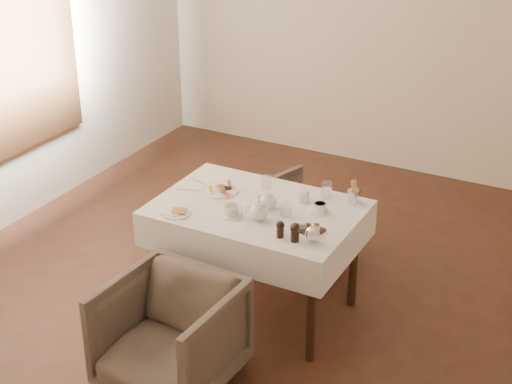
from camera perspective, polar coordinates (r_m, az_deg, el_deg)
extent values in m
plane|color=black|center=(5.45, 0.33, -7.38)|extent=(5.00, 5.00, 0.00)
plane|color=beige|center=(7.04, 10.11, 12.84)|extent=(4.50, 0.00, 4.50)
cube|color=black|center=(4.94, 0.07, -1.44)|extent=(1.20, 0.80, 0.04)
cube|color=silver|center=(4.98, 0.07, -2.28)|extent=(1.28, 0.88, 0.23)
cylinder|color=black|center=(5.61, -3.18, -2.22)|extent=(0.06, 0.06, 0.70)
cylinder|color=black|center=(5.20, 7.13, -4.82)|extent=(0.06, 0.06, 0.70)
cylinder|color=black|center=(5.12, -7.10, -5.35)|extent=(0.06, 0.06, 0.70)
cylinder|color=black|center=(4.66, 4.02, -8.61)|extent=(0.06, 0.06, 0.70)
imported|color=#4B4037|center=(4.53, -6.27, -10.31)|extent=(0.72, 0.74, 0.65)
imported|color=#4B4037|center=(5.79, 3.38, -2.04)|extent=(0.76, 0.77, 0.57)
cylinder|color=white|center=(5.14, -2.71, 0.15)|extent=(0.26, 0.26, 0.01)
ellipsoid|color=#B53E20|center=(5.17, -2.57, 0.48)|extent=(0.06, 0.06, 0.02)
cylinder|color=brown|center=(5.18, -2.01, 0.57)|extent=(0.07, 0.09, 0.02)
cylinder|color=black|center=(5.13, -2.04, 0.29)|extent=(0.05, 0.05, 0.01)
cube|color=#A02A25|center=(5.07, -2.29, -0.11)|extent=(0.09, 0.07, 0.01)
ellipsoid|color=#264C19|center=(5.11, -2.43, 0.15)|extent=(0.05, 0.04, 0.02)
cylinder|color=white|center=(4.86, -5.77, -1.53)|extent=(0.17, 0.17, 0.01)
cube|color=brown|center=(4.86, -5.62, -1.40)|extent=(0.11, 0.11, 0.01)
cube|color=silver|center=(4.86, -6.19, -1.50)|extent=(0.12, 0.10, 0.01)
cylinder|color=white|center=(4.98, 3.52, -0.27)|extent=(0.06, 0.06, 0.07)
cylinder|color=white|center=(4.82, -1.80, -1.69)|extent=(0.14, 0.14, 0.01)
cylinder|color=white|center=(4.80, -1.81, -1.32)|extent=(0.11, 0.11, 0.06)
cylinder|color=#997545|center=(4.79, -1.81, -1.02)|extent=(0.08, 0.08, 0.00)
cylinder|color=white|center=(4.87, 4.67, -1.43)|extent=(0.12, 0.12, 0.01)
cylinder|color=white|center=(4.86, 4.69, -1.11)|extent=(0.10, 0.10, 0.05)
cylinder|color=#997545|center=(4.85, 4.70, -0.84)|extent=(0.07, 0.07, 0.00)
cylinder|color=silver|center=(5.14, 0.77, 0.69)|extent=(0.07, 0.07, 0.09)
cylinder|color=silver|center=(4.80, 2.18, -1.16)|extent=(0.09, 0.09, 0.10)
cylinder|color=silver|center=(5.05, 5.16, 0.19)|extent=(0.09, 0.09, 0.10)
cube|color=black|center=(4.65, 3.81, -2.74)|extent=(0.19, 0.14, 0.02)
cylinder|color=white|center=(4.65, 3.38, -2.38)|extent=(0.06, 0.06, 0.03)
cylinder|color=maroon|center=(4.63, 4.43, -2.57)|extent=(0.04, 0.04, 0.03)
cylinder|color=silver|center=(5.00, 7.07, -0.32)|extent=(0.07, 0.07, 0.09)
cube|color=silver|center=(5.26, -4.05, 0.71)|extent=(0.19, 0.05, 0.00)
cube|color=silver|center=(5.15, -4.84, 0.13)|extent=(0.18, 0.07, 0.00)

